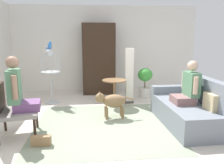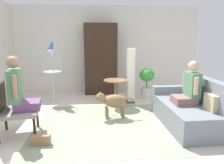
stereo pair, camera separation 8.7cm
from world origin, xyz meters
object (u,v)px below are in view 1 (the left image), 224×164
object	(u,v)px
couch	(189,108)
armchair	(9,107)
person_on_couch	(189,87)
armoire_cabinet	(99,59)
parrot	(50,45)
column_lamp	(129,76)
bird_cage_stand	(51,72)
person_on_armchair	(18,90)
handbag	(41,141)
round_end_table	(114,88)
dog	(112,101)
potted_plant	(145,80)

from	to	relation	value
couch	armchair	distance (m)	3.19
armchair	person_on_couch	xyz separation A→B (m)	(3.13, 0.23, 0.21)
couch	armoire_cabinet	world-z (taller)	armoire_cabinet
armchair	person_on_couch	bearing A→B (deg)	4.15
parrot	column_lamp	bearing A→B (deg)	-5.68
bird_cage_stand	person_on_couch	bearing A→B (deg)	-31.93
person_on_armchair	column_lamp	bearing A→B (deg)	39.20
column_lamp	parrot	bearing A→B (deg)	174.32
armoire_cabinet	handbag	distance (m)	3.54
armchair	bird_cage_stand	xyz separation A→B (m)	(0.34, 1.96, 0.27)
couch	bird_cage_stand	xyz separation A→B (m)	(-2.83, 1.71, 0.48)
column_lamp	armoire_cabinet	world-z (taller)	armoire_cabinet
round_end_table	dog	distance (m)	0.83
bird_cage_stand	parrot	world-z (taller)	parrot
couch	person_on_armchair	world-z (taller)	person_on_armchair
handbag	dog	bearing A→B (deg)	42.60
parrot	potted_plant	xyz separation A→B (m)	(2.46, 0.28, -0.96)
person_on_armchair	dog	world-z (taller)	person_on_armchair
armchair	armoire_cabinet	bearing A→B (deg)	61.28
person_on_armchair	round_end_table	xyz separation A→B (m)	(1.73, 1.50, -0.35)
armchair	dog	size ratio (longest dim) A/B	1.12
armoire_cabinet	person_on_couch	bearing A→B (deg)	-59.74
round_end_table	parrot	bearing A→B (deg)	164.26
round_end_table	armoire_cabinet	size ratio (longest dim) A/B	0.32
column_lamp	person_on_armchair	bearing A→B (deg)	-140.80
parrot	potted_plant	bearing A→B (deg)	6.60
person_on_armchair	bird_cage_stand	size ratio (longest dim) A/B	0.66
armchair	person_on_armchair	xyz separation A→B (m)	(0.16, 0.03, 0.28)
armchair	column_lamp	bearing A→B (deg)	37.62
couch	round_end_table	distance (m)	1.81
armchair	parrot	distance (m)	2.20
potted_plant	column_lamp	world-z (taller)	column_lamp
potted_plant	dog	bearing A→B (deg)	-124.75
round_end_table	column_lamp	world-z (taller)	column_lamp
bird_cage_stand	parrot	bearing A→B (deg)	-0.00
round_end_table	bird_cage_stand	bearing A→B (deg)	164.40
potted_plant	handbag	bearing A→B (deg)	-130.62
bird_cage_stand	column_lamp	bearing A→B (deg)	-5.63
dog	column_lamp	distance (m)	1.23
couch	handbag	bearing A→B (deg)	-166.44
armchair	potted_plant	size ratio (longest dim) A/B	1.09
round_end_table	potted_plant	bearing A→B (deg)	37.87
couch	dog	distance (m)	1.49
parrot	handbag	size ratio (longest dim) A/B	0.64
parrot	armoire_cabinet	xyz separation A→B (m)	(1.22, 0.92, -0.43)
dog	potted_plant	size ratio (longest dim) A/B	0.97
person_on_couch	column_lamp	distance (m)	1.75
bird_cage_stand	handbag	bearing A→B (deg)	-84.64
parrot	handbag	xyz separation A→B (m)	(0.20, -2.34, -1.36)
parrot	bird_cage_stand	bearing A→B (deg)	180.00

